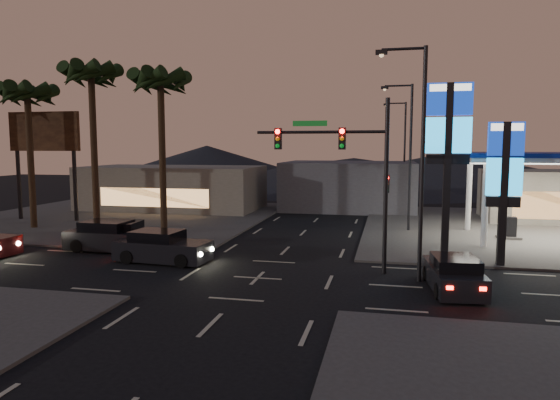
% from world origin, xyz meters
% --- Properties ---
extents(ground, '(140.00, 140.00, 0.00)m').
position_xyz_m(ground, '(0.00, 0.00, 0.00)').
color(ground, black).
rests_on(ground, ground).
extents(corner_lot_ne, '(24.00, 24.00, 0.12)m').
position_xyz_m(corner_lot_ne, '(16.00, 16.00, 0.06)').
color(corner_lot_ne, '#47443F').
rests_on(corner_lot_ne, ground).
extents(corner_lot_nw, '(24.00, 24.00, 0.12)m').
position_xyz_m(corner_lot_nw, '(-16.00, 16.00, 0.06)').
color(corner_lot_nw, '#47443F').
rests_on(corner_lot_nw, ground).
extents(convenience_store, '(10.00, 6.00, 4.00)m').
position_xyz_m(convenience_store, '(18.00, 21.00, 2.00)').
color(convenience_store, '#726B5B').
rests_on(convenience_store, ground).
extents(pylon_sign_tall, '(2.20, 0.35, 9.00)m').
position_xyz_m(pylon_sign_tall, '(8.50, 5.50, 6.39)').
color(pylon_sign_tall, black).
rests_on(pylon_sign_tall, ground).
extents(pylon_sign_short, '(1.60, 0.35, 7.00)m').
position_xyz_m(pylon_sign_short, '(11.00, 4.50, 4.66)').
color(pylon_sign_short, black).
rests_on(pylon_sign_short, ground).
extents(traffic_signal_mast, '(6.10, 0.39, 8.00)m').
position_xyz_m(traffic_signal_mast, '(3.76, 1.99, 5.23)').
color(traffic_signal_mast, black).
rests_on(traffic_signal_mast, ground).
extents(pedestal_signal, '(0.32, 0.39, 4.30)m').
position_xyz_m(pedestal_signal, '(5.50, 6.98, 2.92)').
color(pedestal_signal, black).
rests_on(pedestal_signal, ground).
extents(streetlight_near, '(2.14, 0.25, 10.00)m').
position_xyz_m(streetlight_near, '(6.79, 1.00, 5.72)').
color(streetlight_near, black).
rests_on(streetlight_near, ground).
extents(streetlight_mid, '(2.14, 0.25, 10.00)m').
position_xyz_m(streetlight_mid, '(6.79, 14.00, 5.72)').
color(streetlight_mid, black).
rests_on(streetlight_mid, ground).
extents(streetlight_far, '(2.14, 0.25, 10.00)m').
position_xyz_m(streetlight_far, '(6.79, 28.00, 5.72)').
color(streetlight_far, black).
rests_on(streetlight_far, ground).
extents(palm_a, '(4.41, 4.41, 10.86)m').
position_xyz_m(palm_a, '(-9.00, 9.50, 9.43)').
color(palm_a, black).
rests_on(palm_a, ground).
extents(palm_b, '(4.41, 4.41, 11.46)m').
position_xyz_m(palm_b, '(-14.00, 9.50, 9.97)').
color(palm_b, black).
rests_on(palm_b, ground).
extents(palm_c, '(4.41, 4.41, 10.26)m').
position_xyz_m(palm_c, '(-19.00, 9.50, 8.88)').
color(palm_c, black).
rests_on(palm_c, ground).
extents(billboard, '(6.00, 0.30, 8.50)m').
position_xyz_m(billboard, '(-20.50, 13.00, 6.33)').
color(billboard, black).
rests_on(billboard, ground).
extents(building_far_west, '(16.00, 8.00, 4.00)m').
position_xyz_m(building_far_west, '(-14.00, 22.00, 2.00)').
color(building_far_west, '#726B5B').
rests_on(building_far_west, ground).
extents(building_far_mid, '(12.00, 9.00, 4.40)m').
position_xyz_m(building_far_mid, '(2.00, 26.00, 2.20)').
color(building_far_mid, '#4C4C51').
rests_on(building_far_mid, ground).
extents(hill_left, '(40.00, 40.00, 6.00)m').
position_xyz_m(hill_left, '(-25.00, 60.00, 3.00)').
color(hill_left, black).
rests_on(hill_left, ground).
extents(hill_right, '(50.00, 50.00, 5.00)m').
position_xyz_m(hill_right, '(15.00, 60.00, 2.50)').
color(hill_right, black).
rests_on(hill_right, ground).
extents(hill_center, '(60.00, 60.00, 4.00)m').
position_xyz_m(hill_center, '(0.00, 60.00, 2.00)').
color(hill_center, black).
rests_on(hill_center, ground).
extents(car_lane_a_front, '(5.01, 2.38, 1.59)m').
position_xyz_m(car_lane_a_front, '(-5.57, 2.06, 0.74)').
color(car_lane_a_front, black).
rests_on(car_lane_a_front, ground).
extents(car_lane_b_front, '(5.05, 2.43, 1.60)m').
position_xyz_m(car_lane_b_front, '(-9.11, 4.38, 0.74)').
color(car_lane_b_front, slate).
rests_on(car_lane_b_front, ground).
extents(car_lane_b_mid, '(5.21, 2.31, 1.68)m').
position_xyz_m(car_lane_b_mid, '(-9.60, 4.00, 0.78)').
color(car_lane_b_mid, black).
rests_on(car_lane_b_mid, ground).
extents(suv_station, '(2.20, 4.46, 1.44)m').
position_xyz_m(suv_station, '(8.29, -0.12, 0.67)').
color(suv_station, black).
rests_on(suv_station, ground).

